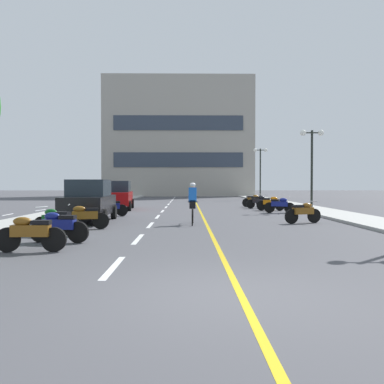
# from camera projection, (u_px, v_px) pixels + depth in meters

# --- Properties ---
(ground_plane) EXTENTS (140.00, 140.00, 0.00)m
(ground_plane) POSITION_uv_depth(u_px,v_px,m) (195.00, 208.00, 26.89)
(ground_plane) COLOR #47474C
(curb_left) EXTENTS (2.40, 72.00, 0.12)m
(curb_left) POSITION_uv_depth(u_px,v_px,m) (98.00, 205.00, 29.79)
(curb_left) COLOR #A8A8A3
(curb_left) RESTS_ON ground
(curb_right) EXTENTS (2.40, 72.00, 0.12)m
(curb_right) POSITION_uv_depth(u_px,v_px,m) (290.00, 205.00, 29.98)
(curb_right) COLOR #A8A8A3
(curb_right) RESTS_ON ground
(lane_dash_0) EXTENTS (0.14, 2.20, 0.01)m
(lane_dash_0) POSITION_uv_depth(u_px,v_px,m) (113.00, 267.00, 7.87)
(lane_dash_0) COLOR silver
(lane_dash_0) RESTS_ON ground
(lane_dash_1) EXTENTS (0.14, 2.20, 0.01)m
(lane_dash_1) POSITION_uv_depth(u_px,v_px,m) (138.00, 239.00, 11.87)
(lane_dash_1) COLOR silver
(lane_dash_1) RESTS_ON ground
(lane_dash_2) EXTENTS (0.14, 2.20, 0.01)m
(lane_dash_2) POSITION_uv_depth(u_px,v_px,m) (150.00, 225.00, 15.86)
(lane_dash_2) COLOR silver
(lane_dash_2) RESTS_ON ground
(lane_dash_3) EXTENTS (0.14, 2.20, 0.01)m
(lane_dash_3) POSITION_uv_depth(u_px,v_px,m) (158.00, 217.00, 19.86)
(lane_dash_3) COLOR silver
(lane_dash_3) RESTS_ON ground
(lane_dash_4) EXTENTS (0.14, 2.20, 0.01)m
(lane_dash_4) POSITION_uv_depth(u_px,v_px,m) (163.00, 211.00, 23.86)
(lane_dash_4) COLOR silver
(lane_dash_4) RESTS_ON ground
(lane_dash_5) EXTENTS (0.14, 2.20, 0.01)m
(lane_dash_5) POSITION_uv_depth(u_px,v_px,m) (166.00, 207.00, 27.86)
(lane_dash_5) COLOR silver
(lane_dash_5) RESTS_ON ground
(lane_dash_6) EXTENTS (0.14, 2.20, 0.01)m
(lane_dash_6) POSITION_uv_depth(u_px,v_px,m) (169.00, 204.00, 31.86)
(lane_dash_6) COLOR silver
(lane_dash_6) RESTS_ON ground
(lane_dash_7) EXTENTS (0.14, 2.20, 0.01)m
(lane_dash_7) POSITION_uv_depth(u_px,v_px,m) (171.00, 202.00, 35.86)
(lane_dash_7) COLOR silver
(lane_dash_7) RESTS_ON ground
(lane_dash_8) EXTENTS (0.14, 2.20, 0.01)m
(lane_dash_8) POSITION_uv_depth(u_px,v_px,m) (172.00, 200.00, 39.86)
(lane_dash_8) COLOR silver
(lane_dash_8) RESTS_ON ground
(lane_dash_9) EXTENTS (0.14, 2.20, 0.01)m
(lane_dash_9) POSITION_uv_depth(u_px,v_px,m) (174.00, 199.00, 43.86)
(lane_dash_9) COLOR silver
(lane_dash_9) RESTS_ON ground
(lane_dash_10) EXTENTS (0.14, 2.20, 0.01)m
(lane_dash_10) POSITION_uv_depth(u_px,v_px,m) (175.00, 197.00, 47.85)
(lane_dash_10) COLOR silver
(lane_dash_10) RESTS_ON ground
(lane_dash_11) EXTENTS (0.14, 2.20, 0.01)m
(lane_dash_11) POSITION_uv_depth(u_px,v_px,m) (176.00, 196.00, 51.85)
(lane_dash_11) COLOR silver
(lane_dash_11) RESTS_ON ground
(centre_line_yellow) EXTENTS (0.12, 66.00, 0.01)m
(centre_line_yellow) POSITION_uv_depth(u_px,v_px,m) (197.00, 206.00, 29.89)
(centre_line_yellow) COLOR gold
(centre_line_yellow) RESTS_ON ground
(office_building) EXTENTS (19.61, 6.53, 15.62)m
(office_building) POSITION_uv_depth(u_px,v_px,m) (179.00, 138.00, 53.90)
(office_building) COLOR #9E998E
(office_building) RESTS_ON ground
(street_lamp_mid) EXTENTS (1.46, 0.36, 4.83)m
(street_lamp_mid) POSITION_uv_depth(u_px,v_px,m) (312.00, 151.00, 24.44)
(street_lamp_mid) COLOR black
(street_lamp_mid) RESTS_ON curb_right
(street_lamp_far) EXTENTS (1.46, 0.36, 5.17)m
(street_lamp_far) POSITION_uv_depth(u_px,v_px,m) (260.00, 162.00, 41.12)
(street_lamp_far) COLOR black
(street_lamp_far) RESTS_ON curb_right
(parked_car_near) EXTENTS (2.05, 4.26, 1.82)m
(parked_car_near) POSITION_uv_depth(u_px,v_px,m) (89.00, 201.00, 17.22)
(parked_car_near) COLOR black
(parked_car_near) RESTS_ON ground
(parked_car_mid) EXTENTS (2.17, 4.32, 1.82)m
(parked_car_mid) POSITION_uv_depth(u_px,v_px,m) (117.00, 195.00, 25.34)
(parked_car_mid) COLOR black
(parked_car_mid) RESTS_ON ground
(motorcycle_0) EXTENTS (1.70, 0.60, 0.92)m
(motorcycle_0) POSITION_uv_depth(u_px,v_px,m) (30.00, 233.00, 9.60)
(motorcycle_0) COLOR black
(motorcycle_0) RESTS_ON ground
(motorcycle_1) EXTENTS (1.70, 0.60, 0.92)m
(motorcycle_1) POSITION_uv_depth(u_px,v_px,m) (59.00, 226.00, 11.12)
(motorcycle_1) COLOR black
(motorcycle_1) RESTS_ON ground
(motorcycle_2) EXTENTS (1.65, 0.77, 0.92)m
(motorcycle_2) POSITION_uv_depth(u_px,v_px,m) (56.00, 221.00, 12.60)
(motorcycle_2) COLOR black
(motorcycle_2) RESTS_ON ground
(motorcycle_3) EXTENTS (1.68, 0.64, 0.92)m
(motorcycle_3) POSITION_uv_depth(u_px,v_px,m) (85.00, 216.00, 14.35)
(motorcycle_3) COLOR black
(motorcycle_3) RESTS_ON ground
(motorcycle_4) EXTENTS (1.64, 0.78, 0.92)m
(motorcycle_4) POSITION_uv_depth(u_px,v_px,m) (303.00, 212.00, 16.58)
(motorcycle_4) COLOR black
(motorcycle_4) RESTS_ON ground
(motorcycle_5) EXTENTS (1.69, 0.60, 0.92)m
(motorcycle_5) POSITION_uv_depth(u_px,v_px,m) (111.00, 207.00, 20.08)
(motorcycle_5) COLOR black
(motorcycle_5) RESTS_ON ground
(motorcycle_6) EXTENTS (1.66, 0.74, 0.92)m
(motorcycle_6) POSITION_uv_depth(u_px,v_px,m) (280.00, 205.00, 22.31)
(motorcycle_6) COLOR black
(motorcycle_6) RESTS_ON ground
(motorcycle_7) EXTENTS (1.69, 0.63, 0.92)m
(motorcycle_7) POSITION_uv_depth(u_px,v_px,m) (271.00, 203.00, 24.36)
(motorcycle_7) COLOR black
(motorcycle_7) RESTS_ON ground
(motorcycle_8) EXTENTS (1.70, 0.60, 0.92)m
(motorcycle_8) POSITION_uv_depth(u_px,v_px,m) (259.00, 201.00, 26.53)
(motorcycle_8) COLOR black
(motorcycle_8) RESTS_ON ground
(motorcycle_9) EXTENTS (1.64, 0.80, 0.92)m
(motorcycle_9) POSITION_uv_depth(u_px,v_px,m) (253.00, 200.00, 28.44)
(motorcycle_9) COLOR black
(motorcycle_9) RESTS_ON ground
(cyclist_rider) EXTENTS (0.42, 1.77, 1.71)m
(cyclist_rider) POSITION_uv_depth(u_px,v_px,m) (193.00, 202.00, 16.15)
(cyclist_rider) COLOR black
(cyclist_rider) RESTS_ON ground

